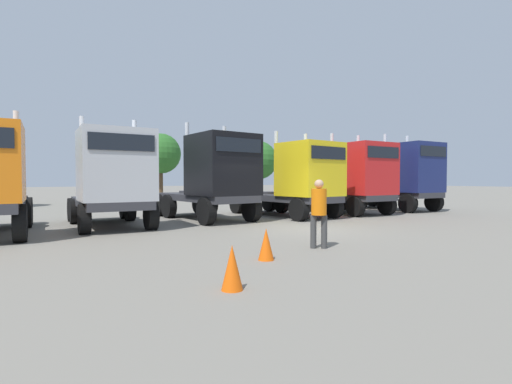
{
  "coord_description": "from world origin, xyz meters",
  "views": [
    {
      "loc": [
        -8.89,
        -10.93,
        1.8
      ],
      "look_at": [
        0.73,
        4.77,
        1.21
      ],
      "focal_mm": 26.87,
      "sensor_mm": 36.0,
      "label": 1
    }
  ],
  "objects_px": {
    "traffic_cone_near": "(266,244)",
    "semi_truck_red": "(357,178)",
    "semi_truck_black": "(216,176)",
    "semi_truck_yellow": "(300,180)",
    "visitor_in_hivis": "(319,208)",
    "traffic_cone_mid": "(232,267)",
    "semi_truck_silver": "(113,178)",
    "semi_truck_navy": "(406,176)"
  },
  "relations": [
    {
      "from": "traffic_cone_near",
      "to": "semi_truck_red",
      "type": "bearing_deg",
      "value": 34.74
    },
    {
      "from": "semi_truck_black",
      "to": "semi_truck_red",
      "type": "height_order",
      "value": "semi_truck_black"
    },
    {
      "from": "semi_truck_black",
      "to": "traffic_cone_near",
      "type": "relative_size",
      "value": 8.71
    },
    {
      "from": "semi_truck_yellow",
      "to": "visitor_in_hivis",
      "type": "xyz_separation_m",
      "value": [
        -4.61,
        -6.7,
        -0.76
      ]
    },
    {
      "from": "semi_truck_red",
      "to": "traffic_cone_near",
      "type": "height_order",
      "value": "semi_truck_red"
    },
    {
      "from": "semi_truck_yellow",
      "to": "traffic_cone_near",
      "type": "relative_size",
      "value": 8.79
    },
    {
      "from": "visitor_in_hivis",
      "to": "traffic_cone_mid",
      "type": "bearing_deg",
      "value": -22.57
    },
    {
      "from": "semi_truck_silver",
      "to": "semi_truck_navy",
      "type": "distance_m",
      "value": 16.15
    },
    {
      "from": "semi_truck_yellow",
      "to": "visitor_in_hivis",
      "type": "distance_m",
      "value": 8.17
    },
    {
      "from": "semi_truck_silver",
      "to": "traffic_cone_mid",
      "type": "distance_m",
      "value": 9.38
    },
    {
      "from": "semi_truck_black",
      "to": "semi_truck_red",
      "type": "xyz_separation_m",
      "value": [
        7.7,
        -0.86,
        -0.04
      ]
    },
    {
      "from": "visitor_in_hivis",
      "to": "traffic_cone_mid",
      "type": "height_order",
      "value": "visitor_in_hivis"
    },
    {
      "from": "semi_truck_silver",
      "to": "semi_truck_red",
      "type": "distance_m",
      "value": 12.05
    },
    {
      "from": "semi_truck_yellow",
      "to": "semi_truck_red",
      "type": "relative_size",
      "value": 1.09
    },
    {
      "from": "semi_truck_silver",
      "to": "semi_truck_navy",
      "type": "height_order",
      "value": "semi_truck_navy"
    },
    {
      "from": "semi_truck_navy",
      "to": "traffic_cone_mid",
      "type": "xyz_separation_m",
      "value": [
        -16.1,
        -8.88,
        -1.63
      ]
    },
    {
      "from": "semi_truck_yellow",
      "to": "semi_truck_red",
      "type": "bearing_deg",
      "value": 83.71
    },
    {
      "from": "traffic_cone_mid",
      "to": "semi_truck_silver",
      "type": "bearing_deg",
      "value": 90.25
    },
    {
      "from": "visitor_in_hivis",
      "to": "traffic_cone_near",
      "type": "xyz_separation_m",
      "value": [
        -1.99,
        -0.52,
        -0.7
      ]
    },
    {
      "from": "semi_truck_red",
      "to": "visitor_in_hivis",
      "type": "relative_size",
      "value": 3.17
    },
    {
      "from": "semi_truck_black",
      "to": "semi_truck_yellow",
      "type": "distance_m",
      "value": 4.12
    },
    {
      "from": "semi_truck_navy",
      "to": "traffic_cone_near",
      "type": "relative_size",
      "value": 8.37
    },
    {
      "from": "semi_truck_silver",
      "to": "semi_truck_black",
      "type": "relative_size",
      "value": 0.95
    },
    {
      "from": "semi_truck_yellow",
      "to": "visitor_in_hivis",
      "type": "relative_size",
      "value": 3.47
    },
    {
      "from": "semi_truck_yellow",
      "to": "traffic_cone_mid",
      "type": "relative_size",
      "value": 8.43
    },
    {
      "from": "semi_truck_silver",
      "to": "traffic_cone_near",
      "type": "bearing_deg",
      "value": 14.58
    },
    {
      "from": "semi_truck_navy",
      "to": "traffic_cone_near",
      "type": "bearing_deg",
      "value": -61.16
    },
    {
      "from": "traffic_cone_near",
      "to": "semi_truck_black",
      "type": "bearing_deg",
      "value": 72.22
    },
    {
      "from": "semi_truck_yellow",
      "to": "traffic_cone_near",
      "type": "height_order",
      "value": "semi_truck_yellow"
    },
    {
      "from": "semi_truck_red",
      "to": "semi_truck_navy",
      "type": "xyz_separation_m",
      "value": [
        4.1,
        0.09,
        0.09
      ]
    },
    {
      "from": "traffic_cone_near",
      "to": "traffic_cone_mid",
      "type": "relative_size",
      "value": 0.96
    },
    {
      "from": "semi_truck_yellow",
      "to": "semi_truck_navy",
      "type": "height_order",
      "value": "semi_truck_navy"
    },
    {
      "from": "semi_truck_navy",
      "to": "visitor_in_hivis",
      "type": "distance_m",
      "value": 14.1
    },
    {
      "from": "semi_truck_black",
      "to": "semi_truck_navy",
      "type": "bearing_deg",
      "value": 81.78
    },
    {
      "from": "visitor_in_hivis",
      "to": "traffic_cone_mid",
      "type": "distance_m",
      "value": 4.38
    },
    {
      "from": "semi_truck_black",
      "to": "visitor_in_hivis",
      "type": "bearing_deg",
      "value": -8.88
    },
    {
      "from": "semi_truck_red",
      "to": "traffic_cone_mid",
      "type": "relative_size",
      "value": 7.7
    },
    {
      "from": "semi_truck_black",
      "to": "traffic_cone_near",
      "type": "height_order",
      "value": "semi_truck_black"
    },
    {
      "from": "traffic_cone_mid",
      "to": "semi_truck_navy",
      "type": "bearing_deg",
      "value": 28.87
    },
    {
      "from": "semi_truck_red",
      "to": "traffic_cone_near",
      "type": "bearing_deg",
      "value": -53.87
    },
    {
      "from": "visitor_in_hivis",
      "to": "traffic_cone_near",
      "type": "height_order",
      "value": "visitor_in_hivis"
    },
    {
      "from": "semi_truck_red",
      "to": "semi_truck_yellow",
      "type": "bearing_deg",
      "value": -90.18
    }
  ]
}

